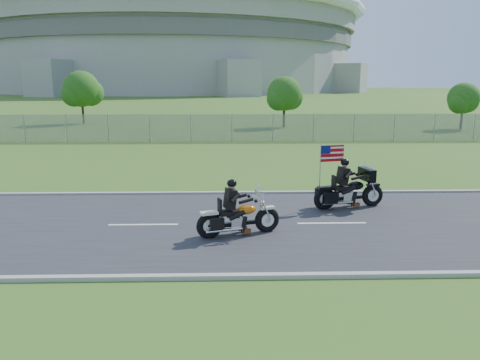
{
  "coord_description": "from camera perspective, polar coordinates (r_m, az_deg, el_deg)",
  "views": [
    {
      "loc": [
        0.68,
        -14.21,
        4.58
      ],
      "look_at": [
        1.06,
        0.0,
        1.47
      ],
      "focal_mm": 35.0,
      "sensor_mm": 36.0,
      "label": 1
    }
  ],
  "objects": [
    {
      "name": "motorcycle_lead",
      "position": [
        13.8,
        -0.32,
        -4.65
      ],
      "size": [
        2.52,
        1.14,
        1.74
      ],
      "rotation": [
        0.0,
        0.0,
        0.31
      ],
      "color": "black",
      "rests_on": "ground"
    },
    {
      "name": "tree_fence_mid",
      "position": [
        50.43,
        -18.7,
        10.26
      ],
      "size": [
        3.96,
        3.69,
        5.3
      ],
      "color": "#382316",
      "rests_on": "ground"
    },
    {
      "name": "fence",
      "position": [
        34.86,
        -10.96,
        6.23
      ],
      "size": [
        60.0,
        0.03,
        2.0
      ],
      "primitive_type": "cube",
      "color": "gray",
      "rests_on": "ground"
    },
    {
      "name": "motorcycle_follow",
      "position": [
        17.1,
        13.13,
        -1.38
      ],
      "size": [
        2.68,
        1.18,
        2.27
      ],
      "rotation": [
        0.0,
        0.0,
        0.24
      ],
      "color": "black",
      "rests_on": "ground"
    },
    {
      "name": "ground",
      "position": [
        14.94,
        -4.09,
        -5.54
      ],
      "size": [
        420.0,
        420.0,
        0.0
      ],
      "primitive_type": "plane",
      "color": "#345119",
      "rests_on": "ground"
    },
    {
      "name": "stadium",
      "position": [
        185.69,
        -8.22,
        15.62
      ],
      "size": [
        140.4,
        140.4,
        29.2
      ],
      "color": "#A3A099",
      "rests_on": "ground"
    },
    {
      "name": "road",
      "position": [
        14.94,
        -4.1,
        -5.47
      ],
      "size": [
        120.0,
        8.0,
        0.04
      ],
      "primitive_type": "cube",
      "color": "#28282B",
      "rests_on": "ground"
    },
    {
      "name": "curb_south",
      "position": [
        11.14,
        -5.02,
        -11.7
      ],
      "size": [
        120.0,
        0.18,
        0.12
      ],
      "primitive_type": "cube",
      "color": "#9E9B93",
      "rests_on": "ground"
    },
    {
      "name": "curb_north",
      "position": [
        18.82,
        -3.56,
        -1.61
      ],
      "size": [
        120.0,
        0.18,
        0.12
      ],
      "primitive_type": "cube",
      "color": "#9E9B93",
      "rests_on": "ground"
    },
    {
      "name": "tree_fence_near",
      "position": [
        44.59,
        5.47,
        10.23
      ],
      "size": [
        3.52,
        3.28,
        4.75
      ],
      "color": "#382316",
      "rests_on": "ground"
    },
    {
      "name": "tree_fence_far",
      "position": [
        47.37,
        25.6,
        8.81
      ],
      "size": [
        3.08,
        2.87,
        4.2
      ],
      "color": "#382316",
      "rests_on": "ground"
    }
  ]
}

